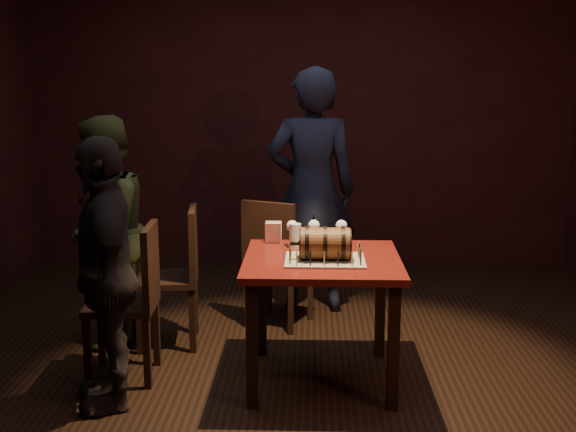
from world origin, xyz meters
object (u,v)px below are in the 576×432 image
(wine_glass_left, at_px, (292,227))
(wine_glass_mid, at_px, (314,227))
(person_left_front, at_px, (105,274))
(chair_left_front, at_px, (135,293))
(chair_back, at_px, (274,256))
(person_left_rear, at_px, (104,232))
(pint_of_ale, at_px, (295,236))
(pub_table, at_px, (322,276))
(person_back, at_px, (312,191))
(chair_left_rear, at_px, (179,269))
(wine_glass_right, at_px, (341,227))
(barrel_cake, at_px, (325,243))

(wine_glass_left, bearing_deg, wine_glass_mid, 9.53)
(person_left_front, bearing_deg, chair_left_front, 152.50)
(wine_glass_left, distance_m, chair_left_front, 1.02)
(chair_back, height_order, chair_left_front, same)
(wine_glass_mid, distance_m, person_left_rear, 1.41)
(pint_of_ale, height_order, person_left_front, person_left_front)
(pub_table, height_order, wine_glass_mid, wine_glass_mid)
(person_back, bearing_deg, pub_table, 90.42)
(chair_back, xyz_separation_m, chair_left_front, (-0.78, -0.89, 0.00))
(chair_left_rear, xyz_separation_m, person_left_rear, (-0.49, 0.01, 0.24))
(wine_glass_right, distance_m, pint_of_ale, 0.30)
(wine_glass_mid, xyz_separation_m, chair_back, (-0.28, 0.60, -0.34))
(chair_left_rear, bearing_deg, person_back, 40.99)
(wine_glass_right, bearing_deg, pub_table, -111.85)
(pint_of_ale, distance_m, chair_left_rear, 0.90)
(chair_back, xyz_separation_m, person_back, (0.26, 0.42, 0.40))
(chair_back, bearing_deg, barrel_cake, -71.07)
(person_left_front, bearing_deg, chair_left_rear, 148.62)
(chair_left_rear, distance_m, person_left_front, 0.96)
(pint_of_ale, bearing_deg, wine_glass_left, 111.03)
(wine_glass_right, height_order, person_back, person_back)
(wine_glass_left, relative_size, person_left_rear, 0.11)
(wine_glass_mid, bearing_deg, person_left_rear, 169.20)
(wine_glass_mid, xyz_separation_m, chair_left_front, (-1.06, -0.30, -0.34))
(wine_glass_mid, height_order, chair_left_front, chair_left_front)
(chair_left_rear, height_order, chair_left_front, same)
(pub_table, relative_size, pint_of_ale, 6.00)
(barrel_cake, relative_size, chair_left_rear, 0.37)
(chair_left_rear, bearing_deg, person_left_front, -103.94)
(pint_of_ale, xyz_separation_m, chair_back, (-0.16, 0.67, -0.30))
(chair_left_front, bearing_deg, wine_glass_right, 13.59)
(wine_glass_right, xyz_separation_m, pint_of_ale, (-0.28, -0.07, -0.05))
(barrel_cake, xyz_separation_m, chair_left_rear, (-0.96, 0.64, -0.33))
(pub_table, bearing_deg, person_left_front, -163.41)
(barrel_cake, xyz_separation_m, pint_of_ale, (-0.17, 0.31, -0.03))
(pint_of_ale, relative_size, person_back, 0.08)
(wine_glass_mid, relative_size, wine_glass_right, 1.00)
(chair_left_front, xyz_separation_m, person_left_rear, (-0.33, 0.56, 0.24))
(pub_table, bearing_deg, chair_left_front, 179.65)
(wine_glass_left, bearing_deg, person_left_rear, 167.11)
(barrel_cake, distance_m, person_back, 1.40)
(wine_glass_mid, bearing_deg, person_left_front, -149.76)
(chair_back, bearing_deg, wine_glass_right, -53.40)
(person_back, distance_m, person_left_front, 2.01)
(pub_table, relative_size, barrel_cake, 2.64)
(pub_table, bearing_deg, chair_left_rear, 149.41)
(chair_back, distance_m, chair_left_rear, 0.71)
(wine_glass_left, height_order, person_left_rear, person_left_rear)
(wine_glass_mid, bearing_deg, person_back, 90.86)
(person_left_rear, bearing_deg, person_left_front, 21.86)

